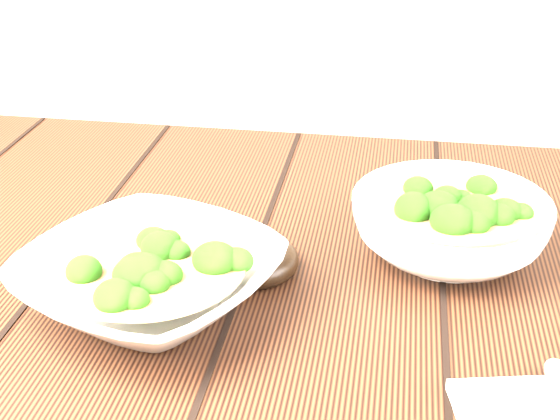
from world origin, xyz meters
name	(u,v)px	position (x,y,z in m)	size (l,w,h in m)	color
table	(266,369)	(0.00, 0.00, 0.63)	(1.20, 0.80, 0.75)	#381E10
soup_bowl_front	(149,278)	(-0.10, -0.07, 0.78)	(0.31, 0.31, 0.07)	silver
soup_bowl_back	(449,225)	(0.19, 0.08, 0.79)	(0.27, 0.27, 0.08)	silver
trivet	(254,260)	(-0.01, 0.01, 0.76)	(0.09, 0.09, 0.02)	black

